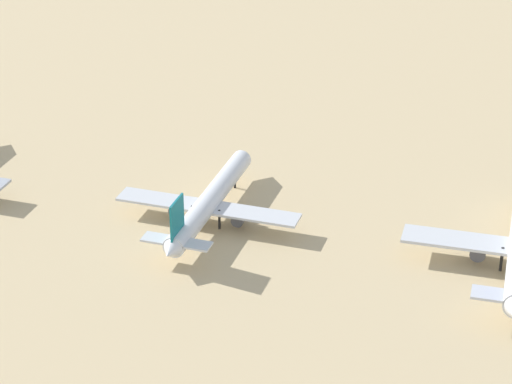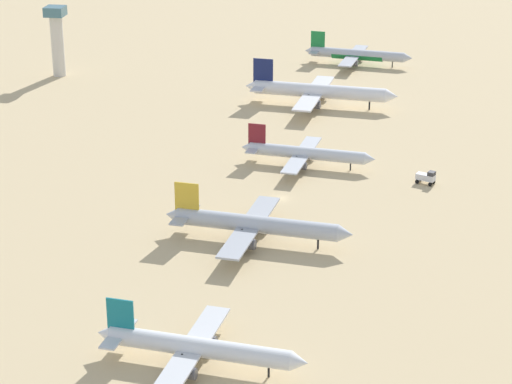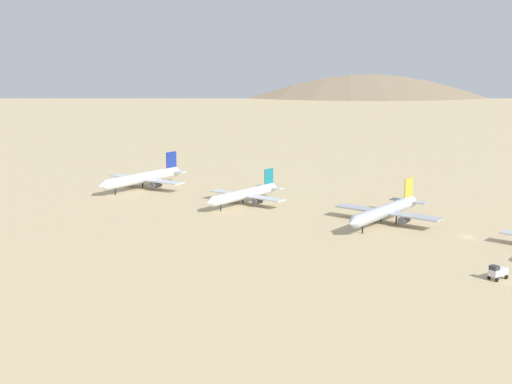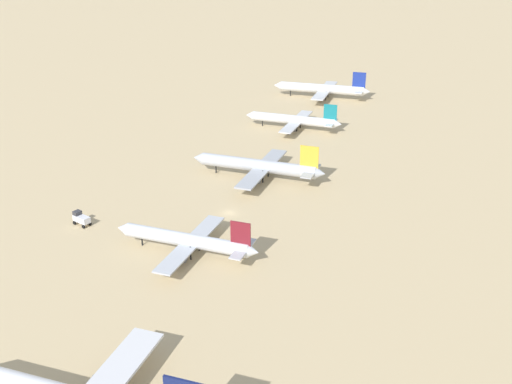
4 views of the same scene
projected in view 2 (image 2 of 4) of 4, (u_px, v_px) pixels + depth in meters
The scene contains 8 objects.
ground_plane at pixel (280, 199), 268.98m from camera, with size 1800.00×1800.00×0.00m, color tan.
parked_jet_1 at pixel (197, 347), 189.25m from camera, with size 42.12×34.37×12.15m.
parked_jet_2 at pixel (254, 224), 241.64m from camera, with size 47.06×38.40×13.58m.
parked_jet_3 at pixel (305, 153), 290.92m from camera, with size 40.12×32.75×11.58m.
parked_jet_4 at pixel (318, 91), 345.95m from camera, with size 53.86×43.90×15.53m.
parked_jet_5 at pixel (357, 55), 398.12m from camera, with size 43.46×35.51×12.56m.
service_truck at pixel (426, 177), 278.30m from camera, with size 5.69×4.48×3.90m.
control_tower at pixel (57, 37), 379.11m from camera, with size 7.20×7.20×26.72m.
Camera 2 is at (28.65, -247.25, 102.18)m, focal length 70.16 mm.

